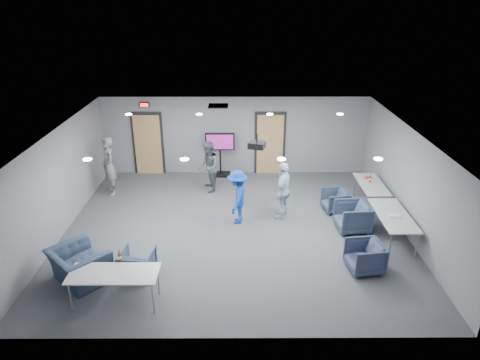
{
  "coord_description": "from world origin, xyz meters",
  "views": [
    {
      "loc": [
        0.11,
        -10.04,
        5.8
      ],
      "look_at": [
        0.15,
        0.54,
        1.2
      ],
      "focal_mm": 32.0,
      "sensor_mm": 36.0,
      "label": 1
    }
  ],
  "objects_px": {
    "chair_right_a": "(335,201)",
    "tv_stand": "(220,152)",
    "projector": "(257,145)",
    "table_right_b": "(393,216)",
    "table_front_left": "(114,275)",
    "person_c": "(283,190)",
    "chair_right_c": "(365,257)",
    "table_right_a": "(371,185)",
    "bottle_right": "(370,179)",
    "person_b": "(208,167)",
    "person_a": "(109,166)",
    "chair_right_b": "(353,217)",
    "person_d": "(238,197)",
    "bottle_front": "(120,257)",
    "chair_front_b": "(80,265)",
    "chair_front_a": "(138,263)"
  },
  "relations": [
    {
      "from": "person_c",
      "to": "table_right_a",
      "type": "xyz_separation_m",
      "value": [
        2.65,
        0.66,
        -0.15
      ]
    },
    {
      "from": "person_b",
      "to": "person_d",
      "type": "bearing_deg",
      "value": 12.66
    },
    {
      "from": "chair_right_b",
      "to": "chair_right_c",
      "type": "xyz_separation_m",
      "value": [
        -0.17,
        -1.82,
        -0.04
      ]
    },
    {
      "from": "bottle_front",
      "to": "tv_stand",
      "type": "distance_m",
      "value": 6.59
    },
    {
      "from": "chair_right_a",
      "to": "tv_stand",
      "type": "height_order",
      "value": "tv_stand"
    },
    {
      "from": "person_b",
      "to": "projector",
      "type": "height_order",
      "value": "projector"
    },
    {
      "from": "tv_stand",
      "to": "chair_right_b",
      "type": "bearing_deg",
      "value": -46.11
    },
    {
      "from": "table_right_b",
      "to": "person_c",
      "type": "bearing_deg",
      "value": 64.86
    },
    {
      "from": "person_a",
      "to": "table_front_left",
      "type": "relative_size",
      "value": 1.04
    },
    {
      "from": "chair_right_a",
      "to": "person_b",
      "type": "bearing_deg",
      "value": -119.36
    },
    {
      "from": "table_right_a",
      "to": "person_a",
      "type": "bearing_deg",
      "value": 83.23
    },
    {
      "from": "table_right_a",
      "to": "table_front_left",
      "type": "relative_size",
      "value": 0.94
    },
    {
      "from": "person_d",
      "to": "chair_right_c",
      "type": "bearing_deg",
      "value": 61.97
    },
    {
      "from": "person_a",
      "to": "chair_front_b",
      "type": "xyz_separation_m",
      "value": [
        0.54,
        -4.5,
        -0.54
      ]
    },
    {
      "from": "table_right_b",
      "to": "projector",
      "type": "relative_size",
      "value": 4.01
    },
    {
      "from": "person_a",
      "to": "table_right_b",
      "type": "xyz_separation_m",
      "value": [
        7.9,
        -2.84,
        -0.24
      ]
    },
    {
      "from": "projector",
      "to": "person_c",
      "type": "bearing_deg",
      "value": 60.44
    },
    {
      "from": "chair_right_b",
      "to": "bottle_front",
      "type": "distance_m",
      "value": 6.06
    },
    {
      "from": "tv_stand",
      "to": "chair_right_c",
      "type": "bearing_deg",
      "value": -58.21
    },
    {
      "from": "chair_right_a",
      "to": "table_front_left",
      "type": "xyz_separation_m",
      "value": [
        -5.29,
        -4.06,
        0.37
      ]
    },
    {
      "from": "chair_right_b",
      "to": "bottle_front",
      "type": "height_order",
      "value": "bottle_front"
    },
    {
      "from": "chair_front_b",
      "to": "table_front_left",
      "type": "distance_m",
      "value": 1.28
    },
    {
      "from": "person_a",
      "to": "table_front_left",
      "type": "distance_m",
      "value": 5.49
    },
    {
      "from": "person_b",
      "to": "chair_right_c",
      "type": "distance_m",
      "value": 5.78
    },
    {
      "from": "table_front_left",
      "to": "projector",
      "type": "height_order",
      "value": "projector"
    },
    {
      "from": "table_right_b",
      "to": "projector",
      "type": "height_order",
      "value": "projector"
    },
    {
      "from": "person_c",
      "to": "chair_right_c",
      "type": "bearing_deg",
      "value": 56.59
    },
    {
      "from": "person_c",
      "to": "table_front_left",
      "type": "height_order",
      "value": "person_c"
    },
    {
      "from": "person_b",
      "to": "person_d",
      "type": "relative_size",
      "value": 1.07
    },
    {
      "from": "person_c",
      "to": "table_right_b",
      "type": "distance_m",
      "value": 2.93
    },
    {
      "from": "table_right_a",
      "to": "table_right_b",
      "type": "bearing_deg",
      "value": 180.0
    },
    {
      "from": "table_right_b",
      "to": "projector",
      "type": "xyz_separation_m",
      "value": [
        -3.43,
        0.52,
        1.72
      ]
    },
    {
      "from": "bottle_right",
      "to": "projector",
      "type": "relative_size",
      "value": 0.55
    },
    {
      "from": "person_a",
      "to": "chair_right_a",
      "type": "relative_size",
      "value": 2.67
    },
    {
      "from": "table_front_left",
      "to": "table_right_b",
      "type": "bearing_deg",
      "value": 20.94
    },
    {
      "from": "table_right_a",
      "to": "bottle_right",
      "type": "height_order",
      "value": "bottle_right"
    },
    {
      "from": "table_front_left",
      "to": "bottle_front",
      "type": "relative_size",
      "value": 6.68
    },
    {
      "from": "chair_right_b",
      "to": "table_right_b",
      "type": "distance_m",
      "value": 1.05
    },
    {
      "from": "chair_front_a",
      "to": "chair_right_a",
      "type": "bearing_deg",
      "value": -141.43
    },
    {
      "from": "chair_right_b",
      "to": "projector",
      "type": "relative_size",
      "value": 1.8
    },
    {
      "from": "bottle_right",
      "to": "table_right_b",
      "type": "bearing_deg",
      "value": -89.63
    },
    {
      "from": "table_right_a",
      "to": "bottle_right",
      "type": "relative_size",
      "value": 6.4
    },
    {
      "from": "chair_right_a",
      "to": "projector",
      "type": "distance_m",
      "value": 3.34
    },
    {
      "from": "chair_right_b",
      "to": "table_front_left",
      "type": "height_order",
      "value": "chair_right_b"
    },
    {
      "from": "table_right_a",
      "to": "table_front_left",
      "type": "bearing_deg",
      "value": 124.17
    },
    {
      "from": "table_front_left",
      "to": "person_b",
      "type": "bearing_deg",
      "value": 74.38
    },
    {
      "from": "chair_right_b",
      "to": "table_front_left",
      "type": "relative_size",
      "value": 0.48
    },
    {
      "from": "projector",
      "to": "table_right_b",
      "type": "bearing_deg",
      "value": 9.0
    },
    {
      "from": "person_d",
      "to": "table_front_left",
      "type": "height_order",
      "value": "person_d"
    },
    {
      "from": "chair_right_c",
      "to": "projector",
      "type": "relative_size",
      "value": 1.63
    }
  ]
}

